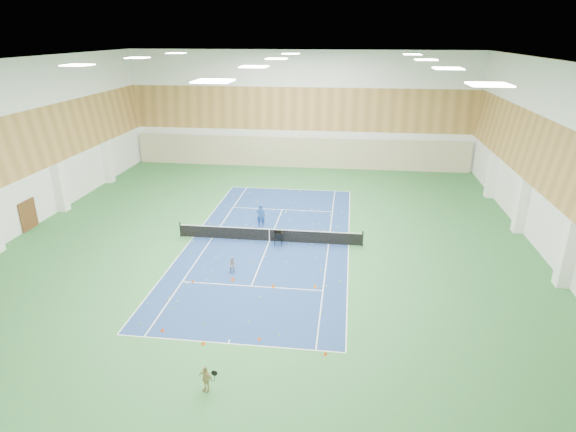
{
  "coord_description": "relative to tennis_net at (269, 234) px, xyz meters",
  "views": [
    {
      "loc": [
        5.18,
        -30.24,
        13.67
      ],
      "look_at": [
        1.32,
        -0.13,
        2.0
      ],
      "focal_mm": 30.0,
      "sensor_mm": 36.0,
      "label": 1
    }
  ],
  "objects": [
    {
      "name": "cone_svc_a",
      "position": [
        -3.46,
        -6.37,
        -0.45
      ],
      "size": [
        0.18,
        0.18,
        0.2
      ],
      "primitive_type": "cone",
      "color": "#E0590B",
      "rests_on": "ground"
    },
    {
      "name": "cone_svc_c",
      "position": [
        1.27,
        -6.34,
        -0.43
      ],
      "size": [
        0.22,
        0.22,
        0.25
      ],
      "primitive_type": "cone",
      "color": "orange",
      "rests_on": "ground"
    },
    {
      "name": "back_curtain",
      "position": [
        0.0,
        19.75,
        1.05
      ],
      "size": [
        35.4,
        0.16,
        3.2
      ],
      "primitive_type": "cube",
      "color": "#C6B793",
      "rests_on": "ground"
    },
    {
      "name": "tennis_balls_scatter",
      "position": [
        0.0,
        0.0,
        -0.5
      ],
      "size": [
        10.57,
        22.77,
        0.07
      ],
      "primitive_type": null,
      "color": "yellow",
      "rests_on": "ground"
    },
    {
      "name": "cone_base_d",
      "position": [
        4.57,
        -12.12,
        -0.45
      ],
      "size": [
        0.18,
        0.18,
        0.2
      ],
      "primitive_type": "cone",
      "color": "#FF470D",
      "rests_on": "ground"
    },
    {
      "name": "cone_base_a",
      "position": [
        -3.42,
        -11.32,
        -0.44
      ],
      "size": [
        0.2,
        0.2,
        0.22
      ],
      "primitive_type": "cone",
      "color": "#EF400C",
      "rests_on": "ground"
    },
    {
      "name": "ceiling_light_grid",
      "position": [
        0.0,
        0.0,
        11.37
      ],
      "size": [
        21.4,
        25.4,
        0.06
      ],
      "primitive_type": null,
      "color": "white",
      "rests_on": "room_shell"
    },
    {
      "name": "child_apron",
      "position": [
        -0.12,
        -15.04,
        0.03
      ],
      "size": [
        0.74,
        0.52,
        1.17
      ],
      "primitive_type": "imported",
      "rotation": [
        0.0,
        0.0,
        -0.39
      ],
      "color": "tan",
      "rests_on": "ground"
    },
    {
      "name": "coach",
      "position": [
        -1.09,
        2.71,
        0.32
      ],
      "size": [
        0.67,
        0.48,
        1.75
      ],
      "primitive_type": "imported",
      "rotation": [
        0.0,
        0.0,
        3.23
      ],
      "color": "#204795",
      "rests_on": "ground"
    },
    {
      "name": "door_left_b",
      "position": [
        -17.92,
        0.0,
        0.55
      ],
      "size": [
        0.08,
        1.8,
        2.2
      ],
      "primitive_type": "cube",
      "color": "#593319",
      "rests_on": "ground"
    },
    {
      "name": "child_court",
      "position": [
        -1.42,
        -4.92,
        -0.03
      ],
      "size": [
        0.59,
        0.52,
        1.04
      ],
      "primitive_type": "imported",
      "rotation": [
        0.0,
        0.0,
        0.27
      ],
      "color": "gray",
      "rests_on": "ground"
    },
    {
      "name": "ground",
      "position": [
        0.0,
        0.0,
        -0.55
      ],
      "size": [
        40.0,
        40.0,
        0.0
      ],
      "primitive_type": "plane",
      "color": "#2D6933",
      "rests_on": "ground"
    },
    {
      "name": "cone_svc_b",
      "position": [
        -1.22,
        -5.86,
        -0.43
      ],
      "size": [
        0.22,
        0.22,
        0.25
      ],
      "primitive_type": "cone",
      "color": "#E7470C",
      "rests_on": "ground"
    },
    {
      "name": "ball_cart",
      "position": [
        0.71,
        -0.64,
        -0.05
      ],
      "size": [
        0.68,
        0.68,
        1.01
      ],
      "primitive_type": null,
      "rotation": [
        0.0,
        0.0,
        0.2
      ],
      "color": "black",
      "rests_on": "ground"
    },
    {
      "name": "cone_base_c",
      "position": [
        1.39,
        -11.4,
        -0.46
      ],
      "size": [
        0.17,
        0.17,
        0.19
      ],
      "primitive_type": "cone",
      "color": "#F34B0C",
      "rests_on": "ground"
    },
    {
      "name": "court_surface",
      "position": [
        0.0,
        0.0,
        -0.55
      ],
      "size": [
        10.97,
        23.77,
        0.01
      ],
      "primitive_type": "cube",
      "color": "navy",
      "rests_on": "ground"
    },
    {
      "name": "wood_cladding",
      "position": [
        0.0,
        0.0,
        7.45
      ],
      "size": [
        36.0,
        40.0,
        8.0
      ],
      "primitive_type": null,
      "color": "#AE7C40",
      "rests_on": "room_shell"
    },
    {
      "name": "room_shell",
      "position": [
        0.0,
        0.0,
        5.45
      ],
      "size": [
        36.0,
        40.0,
        12.0
      ],
      "primitive_type": null,
      "color": "white",
      "rests_on": "ground"
    },
    {
      "name": "cone_svc_d",
      "position": [
        3.65,
        -6.08,
        -0.43
      ],
      "size": [
        0.21,
        0.21,
        0.23
      ],
      "primitive_type": "cone",
      "color": "orange",
      "rests_on": "ground"
    },
    {
      "name": "tennis_net",
      "position": [
        0.0,
        0.0,
        0.0
      ],
      "size": [
        12.8,
        0.1,
        1.1
      ],
      "primitive_type": null,
      "color": "black",
      "rests_on": "ground"
    },
    {
      "name": "cone_base_b",
      "position": [
        -1.14,
        -12.07,
        -0.44
      ],
      "size": [
        0.2,
        0.2,
        0.22
      ],
      "primitive_type": "cone",
      "color": "orange",
      "rests_on": "ground"
    }
  ]
}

